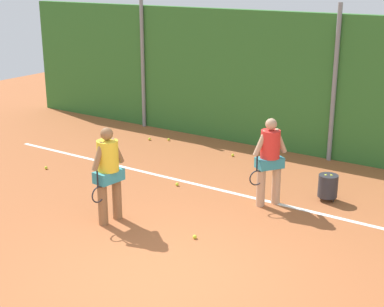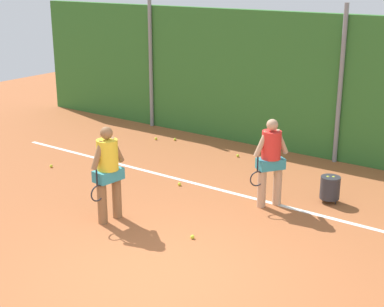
{
  "view_description": "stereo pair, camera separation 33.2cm",
  "coord_description": "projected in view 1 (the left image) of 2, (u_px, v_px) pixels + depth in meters",
  "views": [
    {
      "loc": [
        4.23,
        -5.71,
        4.1
      ],
      "look_at": [
        -0.94,
        2.04,
        1.09
      ],
      "focal_mm": 53.69,
      "sensor_mm": 36.0,
      "label": 1
    },
    {
      "loc": [
        4.5,
        -5.53,
        4.1
      ],
      "look_at": [
        -0.94,
        2.04,
        1.09
      ],
      "focal_mm": 53.69,
      "sensor_mm": 36.0,
      "label": 2
    }
  ],
  "objects": [
    {
      "name": "tennis_ball_6",
      "position": [
        195.0,
        237.0,
        9.13
      ],
      "size": [
        0.07,
        0.07,
        0.07
      ],
      "primitive_type": "sphere",
      "color": "#CCDB33",
      "rests_on": "ground_plane"
    },
    {
      "name": "player_foreground_near",
      "position": [
        108.0,
        170.0,
        9.49
      ],
      "size": [
        0.35,
        0.78,
        1.65
      ],
      "rotation": [
        0.0,
        0.0,
        4.61
      ],
      "color": "#8C603D",
      "rests_on": "ground_plane"
    },
    {
      "name": "tennis_ball_4",
      "position": [
        169.0,
        139.0,
        14.33
      ],
      "size": [
        0.07,
        0.07,
        0.07
      ],
      "primitive_type": "sphere",
      "color": "#CCDB33",
      "rests_on": "ground_plane"
    },
    {
      "name": "player_midcourt",
      "position": [
        270.0,
        157.0,
        10.2
      ],
      "size": [
        0.5,
        0.68,
        1.62
      ],
      "rotation": [
        0.0,
        0.0,
        4.12
      ],
      "color": "tan",
      "rests_on": "ground_plane"
    },
    {
      "name": "ball_hopper",
      "position": [
        328.0,
        186.0,
        10.56
      ],
      "size": [
        0.36,
        0.36,
        0.51
      ],
      "color": "#2D2D33",
      "rests_on": "ground_plane"
    },
    {
      "name": "hedge_fence_backdrop",
      "position": [
        337.0,
        89.0,
        12.56
      ],
      "size": [
        18.26,
        0.25,
        3.2
      ],
      "primitive_type": "cube",
      "color": "#33702D",
      "rests_on": "ground_plane"
    },
    {
      "name": "tennis_ball_7",
      "position": [
        177.0,
        184.0,
        11.35
      ],
      "size": [
        0.07,
        0.07,
        0.07
      ],
      "primitive_type": "sphere",
      "color": "#CCDB33",
      "rests_on": "ground_plane"
    },
    {
      "name": "court_baseline_paint",
      "position": [
        270.0,
        202.0,
        10.58
      ],
      "size": [
        13.34,
        0.1,
        0.01
      ],
      "primitive_type": "cube",
      "color": "white",
      "rests_on": "ground_plane"
    },
    {
      "name": "tennis_ball_1",
      "position": [
        149.0,
        139.0,
        14.37
      ],
      "size": [
        0.07,
        0.07,
        0.07
      ],
      "primitive_type": "sphere",
      "color": "#CCDB33",
      "rests_on": "ground_plane"
    },
    {
      "name": "tennis_ball_0",
      "position": [
        233.0,
        155.0,
        13.13
      ],
      "size": [
        0.07,
        0.07,
        0.07
      ],
      "primitive_type": "sphere",
      "color": "#CCDB33",
      "rests_on": "ground_plane"
    },
    {
      "name": "fence_post_left",
      "position": [
        143.0,
        63.0,
        15.16
      ],
      "size": [
        0.1,
        0.1,
        3.44
      ],
      "primitive_type": "cylinder",
      "color": "gray",
      "rests_on": "ground_plane"
    },
    {
      "name": "ground_plane",
      "position": [
        233.0,
        229.0,
        9.5
      ],
      "size": [
        28.09,
        28.09,
        0.0
      ],
      "primitive_type": "plane",
      "color": "#A85B33"
    },
    {
      "name": "fence_post_center",
      "position": [
        334.0,
        84.0,
        12.38
      ],
      "size": [
        0.1,
        0.1,
        3.44
      ],
      "primitive_type": "cylinder",
      "color": "gray",
      "rests_on": "ground_plane"
    },
    {
      "name": "tennis_ball_8",
      "position": [
        46.0,
        168.0,
        12.3
      ],
      "size": [
        0.07,
        0.07,
        0.07
      ],
      "primitive_type": "sphere",
      "color": "#CCDB33",
      "rests_on": "ground_plane"
    },
    {
      "name": "tennis_ball_10",
      "position": [
        260.0,
        157.0,
        12.99
      ],
      "size": [
        0.07,
        0.07,
        0.07
      ],
      "primitive_type": "sphere",
      "color": "#CCDB33",
      "rests_on": "ground_plane"
    }
  ]
}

